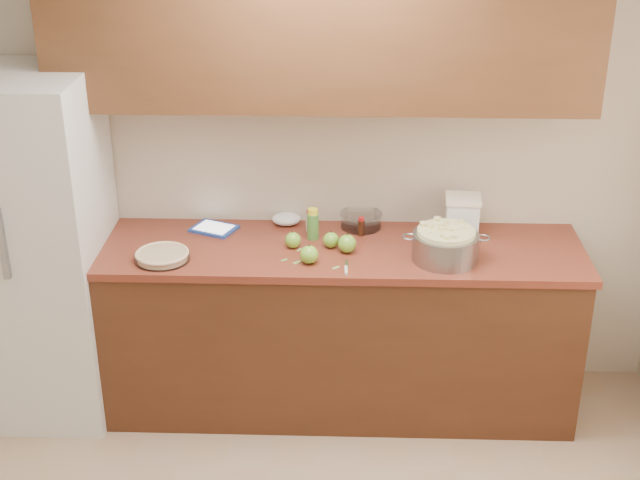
{
  "coord_description": "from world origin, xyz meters",
  "views": [
    {
      "loc": [
        0.13,
        -2.55,
        2.83
      ],
      "look_at": [
        0.0,
        1.43,
        0.98
      ],
      "focal_mm": 50.0,
      "sensor_mm": 36.0,
      "label": 1
    }
  ],
  "objects_px": {
    "pie": "(162,256)",
    "tablet": "(214,229)",
    "colander": "(445,245)",
    "flour_canister": "(462,216)"
  },
  "relations": [
    {
      "from": "pie",
      "to": "flour_canister",
      "type": "height_order",
      "value": "flour_canister"
    },
    {
      "from": "colander",
      "to": "tablet",
      "type": "xyz_separation_m",
      "value": [
        -1.17,
        0.31,
        -0.07
      ]
    },
    {
      "from": "colander",
      "to": "pie",
      "type": "bearing_deg",
      "value": -177.98
    },
    {
      "from": "flour_canister",
      "to": "tablet",
      "type": "height_order",
      "value": "flour_canister"
    },
    {
      "from": "flour_canister",
      "to": "colander",
      "type": "bearing_deg",
      "value": -111.39
    },
    {
      "from": "colander",
      "to": "flour_canister",
      "type": "bearing_deg",
      "value": 68.61
    },
    {
      "from": "pie",
      "to": "tablet",
      "type": "height_order",
      "value": "pie"
    },
    {
      "from": "colander",
      "to": "tablet",
      "type": "distance_m",
      "value": 1.21
    },
    {
      "from": "pie",
      "to": "flour_canister",
      "type": "bearing_deg",
      "value": 12.42
    },
    {
      "from": "pie",
      "to": "colander",
      "type": "xyz_separation_m",
      "value": [
        1.37,
        0.05,
        0.05
      ]
    }
  ]
}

